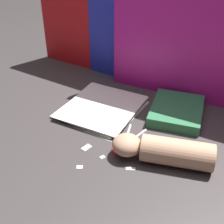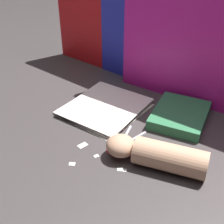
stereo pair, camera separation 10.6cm
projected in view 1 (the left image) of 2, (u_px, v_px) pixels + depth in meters
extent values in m
plane|color=#3D3838|center=(98.00, 125.00, 1.10)|extent=(6.00, 6.00, 0.00)
cube|color=red|center=(94.00, 20.00, 1.33)|extent=(0.57, 0.04, 0.47)
cube|color=#2833D1|center=(145.00, 43.00, 1.25)|extent=(0.53, 0.03, 0.37)
cube|color=white|center=(102.00, 110.00, 1.17)|extent=(0.26, 0.29, 0.00)
cube|color=white|center=(101.00, 108.00, 1.18)|extent=(0.28, 0.31, 0.00)
cube|color=white|center=(101.00, 108.00, 1.18)|extent=(0.27, 0.30, 0.00)
cube|color=white|center=(102.00, 106.00, 1.18)|extent=(0.28, 0.31, 0.00)
cube|color=white|center=(102.00, 107.00, 1.17)|extent=(0.28, 0.31, 0.00)
cube|color=white|center=(102.00, 107.00, 1.17)|extent=(0.28, 0.31, 0.00)
cube|color=#2D7247|center=(177.00, 111.00, 1.14)|extent=(0.23, 0.26, 0.04)
sphere|color=silver|center=(124.00, 145.00, 1.00)|extent=(0.01, 0.01, 0.01)
cylinder|color=silver|center=(127.00, 134.00, 1.05)|extent=(0.05, 0.11, 0.01)
torus|color=red|center=(122.00, 150.00, 0.98)|extent=(0.06, 0.06, 0.01)
cylinder|color=silver|center=(135.00, 137.00, 1.03)|extent=(0.03, 0.12, 0.01)
torus|color=red|center=(118.00, 149.00, 0.98)|extent=(0.05, 0.05, 0.01)
cylinder|color=tan|center=(177.00, 153.00, 0.91)|extent=(0.23, 0.15, 0.08)
ellipsoid|color=tan|center=(127.00, 145.00, 0.94)|extent=(0.11, 0.11, 0.06)
cube|color=white|center=(80.00, 167.00, 0.92)|extent=(0.02, 0.02, 0.00)
cube|color=white|center=(87.00, 147.00, 1.00)|extent=(0.02, 0.03, 0.00)
cube|color=white|center=(102.00, 157.00, 0.96)|extent=(0.02, 0.02, 0.00)
cube|color=white|center=(131.00, 169.00, 0.92)|extent=(0.03, 0.02, 0.00)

